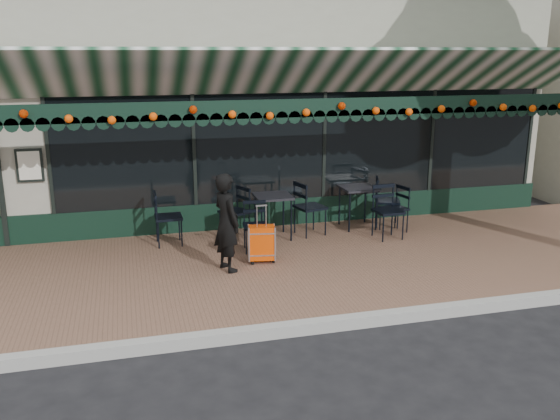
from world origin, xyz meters
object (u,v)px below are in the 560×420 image
object	(u,v)px
cafe_table_a	(358,191)
chair_a_right	(387,201)
cafe_table_b	(273,199)
chair_b_left	(234,212)
woman	(227,222)
suitcase	(262,243)
chair_solo	(168,218)
chair_a_front	(388,212)
chair_b_right	(310,208)
chair_b_front	(256,226)
chair_a_left	(394,209)

from	to	relation	value
cafe_table_a	chair_a_right	world-z (taller)	chair_a_right
cafe_table_b	chair_b_left	xyz separation A→B (m)	(-0.64, 0.19, -0.24)
cafe_table_b	woman	bearing A→B (deg)	-127.43
suitcase	chair_solo	distance (m)	1.83
suitcase	chair_a_right	size ratio (longest dim) A/B	0.98
chair_a_right	chair_b_left	size ratio (longest dim) A/B	1.03
chair_b_left	chair_a_front	bearing A→B (deg)	50.31
cafe_table_a	chair_b_right	distance (m)	1.01
chair_a_front	chair_b_right	world-z (taller)	chair_b_right
cafe_table_a	chair_b_left	bearing A→B (deg)	-179.20
suitcase	chair_b_left	distance (m)	1.38
woman	chair_a_front	distance (m)	3.10
suitcase	cafe_table_a	world-z (taller)	suitcase
chair_a_right	chair_b_front	world-z (taller)	chair_a_right
cafe_table_b	chair_b_right	distance (m)	0.72
cafe_table_a	chair_a_left	bearing A→B (deg)	-38.28
chair_a_left	chair_a_right	xyz separation A→B (m)	(0.04, 0.38, 0.04)
woman	chair_b_right	size ratio (longest dim) A/B	1.51
chair_b_right	woman	bearing A→B (deg)	114.36
chair_b_left	chair_b_front	size ratio (longest dim) A/B	1.09
woman	chair_b_left	bearing A→B (deg)	-34.85
suitcase	chair_a_right	xyz separation A→B (m)	(2.71, 1.36, 0.16)
chair_solo	chair_a_front	bearing A→B (deg)	-99.95
cafe_table_a	cafe_table_b	xyz separation A→B (m)	(-1.66, -0.22, -0.00)
cafe_table_b	chair_a_front	size ratio (longest dim) A/B	0.82
cafe_table_b	chair_b_right	world-z (taller)	chair_b_right
suitcase	cafe_table_a	distance (m)	2.58
chair_b_right	chair_b_front	size ratio (longest dim) A/B	1.18
chair_a_left	chair_b_right	world-z (taller)	chair_b_right
chair_a_left	chair_a_right	world-z (taller)	chair_a_right
woman	chair_b_front	world-z (taller)	woman
cafe_table_a	chair_b_right	bearing A→B (deg)	-169.02
chair_a_front	chair_b_right	size ratio (longest dim) A/B	0.97
suitcase	chair_solo	size ratio (longest dim) A/B	0.98
chair_a_right	chair_solo	size ratio (longest dim) A/B	1.00
chair_b_right	chair_solo	bearing A→B (deg)	74.25
chair_a_front	chair_b_front	size ratio (longest dim) A/B	1.14
cafe_table_a	chair_a_left	world-z (taller)	chair_a_left
suitcase	chair_a_left	distance (m)	2.84
chair_a_left	chair_b_left	bearing A→B (deg)	-110.49
woman	chair_b_front	distance (m)	1.01
chair_b_front	cafe_table_b	bearing A→B (deg)	60.66
cafe_table_a	suitcase	bearing A→B (deg)	-146.87
chair_a_right	chair_solo	world-z (taller)	same
chair_b_left	chair_solo	xyz separation A→B (m)	(-1.14, -0.10, 0.01)
chair_solo	chair_b_front	bearing A→B (deg)	-118.25
woman	chair_b_left	xyz separation A→B (m)	(0.40, 1.54, -0.28)
cafe_table_a	cafe_table_b	distance (m)	1.68
woman	chair_b_front	size ratio (longest dim) A/B	1.78
woman	cafe_table_b	bearing A→B (deg)	-57.92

